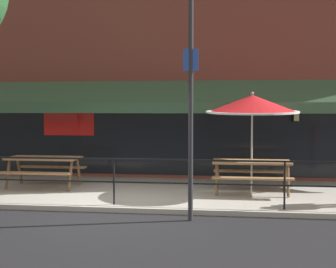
# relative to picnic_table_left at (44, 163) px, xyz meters

# --- Properties ---
(ground_plane) EXTENTS (120.00, 120.00, 0.00)m
(ground_plane) POSITION_rel_picnic_table_left_xyz_m (2.26, -2.11, -0.71)
(ground_plane) COLOR black
(patio_deck) EXTENTS (15.00, 4.00, 0.10)m
(patio_deck) POSITION_rel_picnic_table_left_xyz_m (2.26, -0.11, -0.66)
(patio_deck) COLOR #ADA89E
(patio_deck) RESTS_ON ground
(restaurant_building) EXTENTS (15.00, 1.60, 8.61)m
(restaurant_building) POSITION_rel_picnic_table_left_xyz_m (2.26, 2.12, 3.57)
(restaurant_building) COLOR brown
(restaurant_building) RESTS_ON ground
(patio_railing) EXTENTS (13.84, 0.04, 0.97)m
(patio_railing) POSITION_rel_picnic_table_left_xyz_m (2.26, -1.81, 0.09)
(patio_railing) COLOR black
(patio_railing) RESTS_ON patio_deck
(picnic_table_left) EXTENTS (1.80, 1.42, 0.76)m
(picnic_table_left) POSITION_rel_picnic_table_left_xyz_m (0.00, 0.00, 0.00)
(picnic_table_left) COLOR #997047
(picnic_table_left) RESTS_ON patio_deck
(picnic_table_centre) EXTENTS (1.80, 1.42, 0.76)m
(picnic_table_centre) POSITION_rel_picnic_table_left_xyz_m (5.14, -0.14, 0.00)
(picnic_table_centre) COLOR #997047
(picnic_table_centre) RESTS_ON patio_deck
(patio_umbrella_centre) EXTENTS (2.14, 2.14, 2.38)m
(patio_umbrella_centre) POSITION_rel_picnic_table_left_xyz_m (5.14, -0.18, 1.47)
(patio_umbrella_centre) COLOR #B7B2A8
(patio_umbrella_centre) RESTS_ON patio_deck
(street_sign_pole) EXTENTS (0.28, 0.09, 4.15)m
(street_sign_pole) POSITION_rel_picnic_table_left_xyz_m (3.91, -2.56, 1.43)
(street_sign_pole) COLOR #2D2D33
(street_sign_pole) RESTS_ON ground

